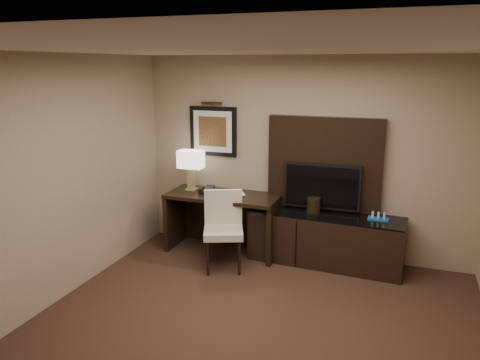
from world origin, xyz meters
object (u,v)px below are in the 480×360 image
at_px(credenza, 325,239).
at_px(minibar_tray, 378,216).
at_px(desk, 223,223).
at_px(tv, 322,186).
at_px(desk_phone, 207,190).
at_px(table_lamp, 191,171).
at_px(ice_bucket, 314,205).
at_px(desk_chair, 223,231).

distance_m(credenza, minibar_tray, 0.76).
xyz_separation_m(desk, credenza, (1.42, 0.05, -0.07)).
relative_size(desk, minibar_tray, 6.11).
distance_m(tv, desk_phone, 1.57).
relative_size(desk, desk_phone, 7.78).
height_order(desk, credenza, desk).
bearing_deg(credenza, desk_phone, -173.91).
relative_size(table_lamp, ice_bucket, 2.83).
xyz_separation_m(table_lamp, desk_phone, (0.29, -0.10, -0.23)).
bearing_deg(table_lamp, ice_bucket, 0.10).
xyz_separation_m(tv, desk_phone, (-1.55, -0.22, -0.14)).
height_order(desk, minibar_tray, desk).
bearing_deg(credenza, tv, 127.28).
height_order(desk, table_lamp, table_lamp).
xyz_separation_m(desk_phone, minibar_tray, (2.29, 0.08, -0.15)).
distance_m(tv, minibar_tray, 0.81).
bearing_deg(desk_phone, credenza, -4.58).
relative_size(credenza, desk_chair, 1.95).
distance_m(desk_chair, ice_bucket, 1.23).
height_order(credenza, ice_bucket, ice_bucket).
relative_size(table_lamp, desk_phone, 2.80).
distance_m(ice_bucket, minibar_tray, 0.83).
relative_size(desk_phone, minibar_tray, 0.79).
xyz_separation_m(desk_chair, desk_phone, (-0.44, 0.52, 0.37)).
distance_m(table_lamp, ice_bucket, 1.79).
distance_m(credenza, desk_phone, 1.73).
bearing_deg(table_lamp, tv, 3.69).
xyz_separation_m(desk, desk_chair, (0.22, -0.55, 0.09)).
xyz_separation_m(tv, table_lamp, (-1.84, -0.12, 0.09)).
xyz_separation_m(desk_chair, minibar_tray, (1.85, 0.60, 0.22)).
relative_size(desk, tv, 1.56).
bearing_deg(table_lamp, desk, -7.94).
distance_m(desk, desk_phone, 0.52).
relative_size(desk_phone, ice_bucket, 1.01).
distance_m(desk_phone, ice_bucket, 1.48).
bearing_deg(tv, ice_bucket, -125.17).
bearing_deg(minibar_tray, desk, -178.60).
height_order(credenza, minibar_tray, minibar_tray).
bearing_deg(tv, table_lamp, -176.31).
height_order(desk, desk_phone, desk_phone).
xyz_separation_m(desk, tv, (1.33, 0.19, 0.60)).
xyz_separation_m(credenza, table_lamp, (-1.93, 0.02, 0.77)).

